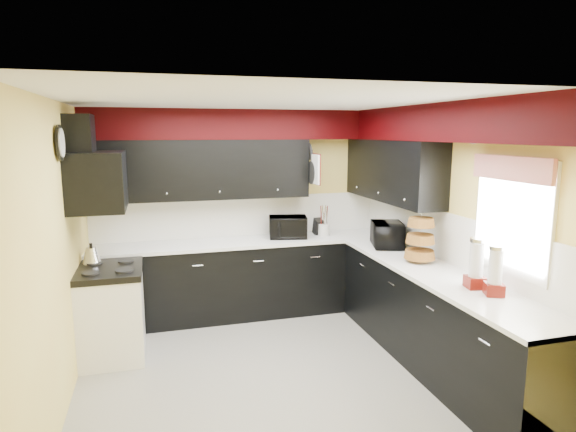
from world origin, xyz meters
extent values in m
plane|color=gray|center=(0.00, 0.00, 0.00)|extent=(3.60, 3.60, 0.00)
cube|color=#E0C666|center=(0.00, 1.80, 1.25)|extent=(3.60, 0.06, 2.50)
cube|color=#E0C666|center=(1.80, 0.00, 1.25)|extent=(0.06, 3.60, 2.50)
cube|color=#E0C666|center=(-1.80, 0.00, 1.25)|extent=(0.06, 3.60, 2.50)
cube|color=white|center=(0.00, 0.00, 2.50)|extent=(3.60, 3.60, 0.06)
cube|color=black|center=(0.00, 1.50, 0.45)|extent=(3.60, 0.60, 0.90)
cube|color=black|center=(1.50, -0.30, 0.45)|extent=(0.60, 3.00, 0.90)
cube|color=white|center=(0.00, 1.50, 0.92)|extent=(3.62, 0.64, 0.04)
cube|color=white|center=(1.50, -0.30, 0.92)|extent=(0.64, 3.02, 0.04)
cube|color=white|center=(0.00, 1.79, 1.19)|extent=(3.60, 0.02, 0.50)
cube|color=white|center=(1.79, 0.00, 1.19)|extent=(0.02, 3.60, 0.50)
cube|color=black|center=(-0.50, 1.62, 1.80)|extent=(2.60, 0.35, 0.70)
cube|color=black|center=(1.62, 0.90, 1.80)|extent=(0.35, 1.80, 0.70)
cube|color=black|center=(0.00, 1.62, 2.33)|extent=(3.60, 0.36, 0.35)
cube|color=black|center=(1.62, -0.18, 2.33)|extent=(0.36, 3.24, 0.35)
cube|color=white|center=(-1.50, 0.75, 0.43)|extent=(0.60, 0.75, 0.86)
cube|color=black|center=(-1.50, 0.75, 0.89)|extent=(0.62, 0.77, 0.06)
cube|color=black|center=(-1.55, 0.75, 1.78)|extent=(0.50, 0.78, 0.55)
cube|color=black|center=(-1.68, 0.75, 2.20)|extent=(0.24, 0.40, 0.40)
cube|color=red|center=(1.73, -0.90, 1.95)|extent=(0.04, 0.88, 0.20)
cube|color=white|center=(0.83, 1.30, 1.80)|extent=(0.03, 0.26, 0.35)
imported|color=black|center=(0.55, 1.51, 1.07)|extent=(0.53, 0.47, 0.27)
imported|color=black|center=(1.52, 0.75, 1.08)|extent=(0.47, 0.57, 0.27)
cylinder|color=silver|center=(1.02, 1.49, 1.02)|extent=(0.18, 0.18, 0.15)
cube|color=black|center=(0.96, 1.57, 1.04)|extent=(0.10, 0.14, 0.20)
camera|label=1|loc=(-1.04, -4.13, 2.24)|focal=30.00mm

